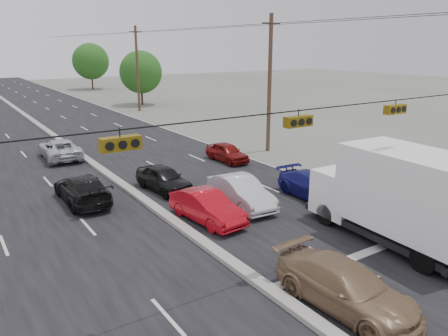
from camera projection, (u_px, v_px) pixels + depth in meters
The scene contains 17 objects.
ground at pixel (258, 284), 14.82m from camera, with size 200.00×200.00×0.00m, color #606356.
road_surface at pixel (53, 136), 38.94m from camera, with size 20.00×160.00×0.02m, color black.
center_median at pixel (52, 135), 38.91m from camera, with size 0.50×160.00×0.20m, color gray.
utility_pole_right_b at pixel (270, 83), 32.09m from camera, with size 1.60×0.30×10.00m.
utility_pole_right_c at pixel (137, 68), 52.19m from camera, with size 1.60×0.30×10.00m.
traffic_signals at pixel (296, 120), 14.06m from camera, with size 25.00×0.30×0.54m.
tree_right_mid at pixel (141, 72), 57.74m from camera, with size 5.60×5.60×7.14m.
tree_right_far at pixel (91, 61), 78.20m from camera, with size 6.40×6.40×8.16m.
box_truck at pixel (398, 196), 17.48m from camera, with size 3.14×7.88×3.92m.
tan_sedan at pixel (346, 287), 13.33m from camera, with size 1.97×4.84×1.41m, color #846647.
red_sedan at pixel (207, 207), 19.91m from camera, with size 1.48×4.23×1.39m, color #B70B16.
queue_car_a at pixel (164, 179), 24.12m from camera, with size 1.65×4.09×1.39m, color black.
queue_car_b at pixel (241, 192), 21.77m from camera, with size 1.57×4.50×1.48m, color silver.
queue_car_d at pixel (314, 187), 22.88m from camera, with size 1.88×4.63×1.34m, color navy.
queue_car_e at pixel (227, 152), 30.24m from camera, with size 1.51×3.75×1.28m, color maroon.
oncoming_near at pixel (82, 189), 22.34m from camera, with size 2.01×4.94×1.43m, color black.
oncoming_far at pixel (60, 149), 30.91m from camera, with size 2.34×5.07×1.41m, color #BABBC2.
Camera 1 is at (-8.21, -10.38, 7.84)m, focal length 35.00 mm.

